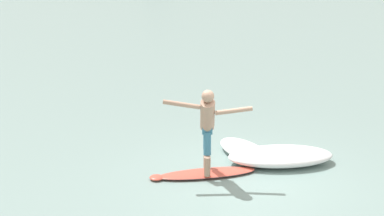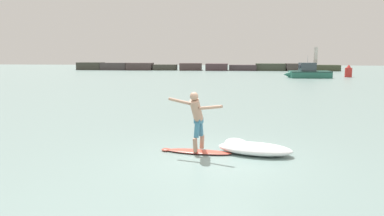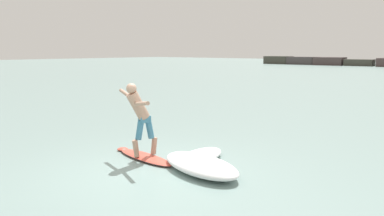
{
  "view_description": "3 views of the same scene",
  "coord_description": "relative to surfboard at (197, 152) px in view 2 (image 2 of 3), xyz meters",
  "views": [
    {
      "loc": [
        -4.69,
        -10.57,
        5.19
      ],
      "look_at": [
        -0.23,
        2.31,
        0.86
      ],
      "focal_mm": 60.0,
      "sensor_mm": 36.0,
      "label": 1
    },
    {
      "loc": [
        0.55,
        -10.35,
        2.92
      ],
      "look_at": [
        -0.89,
        1.93,
        1.17
      ],
      "focal_mm": 35.0,
      "sensor_mm": 36.0,
      "label": 2
    },
    {
      "loc": [
        6.05,
        -5.54,
        2.64
      ],
      "look_at": [
        -0.04,
        1.74,
        1.17
      ],
      "focal_mm": 35.0,
      "sensor_mm": 36.0,
      "label": 3
    }
  ],
  "objects": [
    {
      "name": "ground_plane",
      "position": [
        0.57,
        -0.54,
        -0.04
      ],
      "size": [
        200.0,
        200.0,
        0.0
      ],
      "primitive_type": "plane",
      "color": "gray"
    },
    {
      "name": "rock_jetty_breakwater",
      "position": [
        -5.62,
        61.46,
        0.62
      ],
      "size": [
        50.25,
        4.54,
        4.4
      ],
      "color": "#3C3B33",
      "rests_on": "ground"
    },
    {
      "name": "surfboard",
      "position": [
        0.0,
        0.0,
        0.0
      ],
      "size": [
        2.2,
        0.78,
        0.22
      ],
      "color": "#D55341",
      "rests_on": "ground"
    },
    {
      "name": "surfer",
      "position": [
        -0.01,
        -0.13,
        1.11
      ],
      "size": [
        1.65,
        0.93,
        1.79
      ],
      "color": "tan",
      "rests_on": "surfboard"
    },
    {
      "name": "fishing_boat_near_jetty",
      "position": [
        10.38,
        38.87,
        0.64
      ],
      "size": [
        6.2,
        2.76,
        2.85
      ],
      "color": "#2A6B5A",
      "rests_on": "ground"
    },
    {
      "name": "channel_marker_buoy",
      "position": [
        16.05,
        41.29,
        0.69
      ],
      "size": [
        0.92,
        0.92,
        1.67
      ],
      "color": "red",
      "rests_on": "ground"
    },
    {
      "name": "wave_foam_at_tail",
      "position": [
        1.19,
        0.68,
        0.07
      ],
      "size": [
        1.03,
        1.84,
        0.23
      ],
      "color": "white",
      "rests_on": "ground"
    },
    {
      "name": "wave_foam_at_nose",
      "position": [
        1.71,
        0.07,
        0.12
      ],
      "size": [
        2.4,
        1.56,
        0.33
      ],
      "color": "white",
      "rests_on": "ground"
    }
  ]
}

